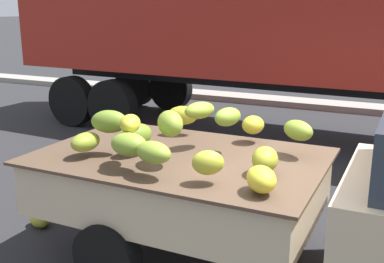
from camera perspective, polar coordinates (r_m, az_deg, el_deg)
name	(u,v)px	position (r m, az deg, el deg)	size (l,w,h in m)	color
curb_strip	(376,109)	(12.41, 21.44, 2.50)	(80.00, 0.80, 0.16)	gray
semi_trailer	(302,6)	(9.18, 13.26, 14.65)	(12.08, 3.00, 3.95)	maroon
fallen_banana_bunch_near_tailgate	(40,219)	(5.89, -18.01, -10.06)	(0.28, 0.20, 0.20)	#ACB130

